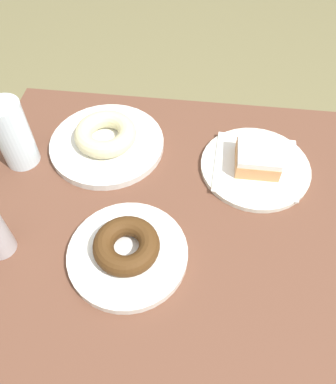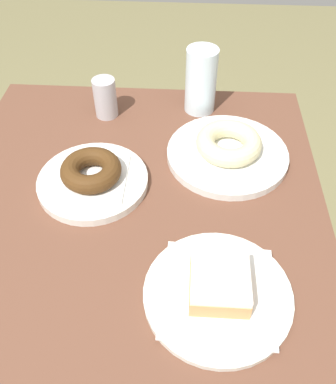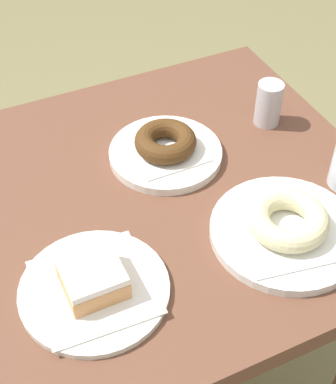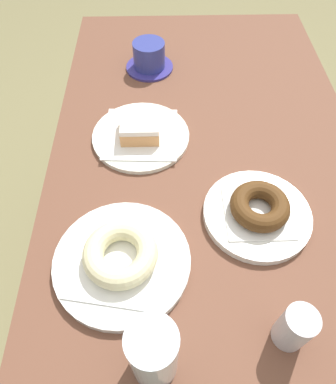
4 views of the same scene
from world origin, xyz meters
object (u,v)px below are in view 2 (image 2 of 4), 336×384
plate_chocolate_ring (93,181)px  water_glass (201,81)px  donut_sugar_ring (229,143)px  donut_chocolate_ring (91,170)px  sugar_jar (105,98)px  donut_glazed_square (219,283)px  plate_sugar_ring (227,154)px  plate_glazed_square (218,294)px

plate_chocolate_ring → water_glass: bearing=-37.4°
donut_sugar_ring → water_glass: size_ratio=0.89×
donut_chocolate_ring → sugar_jar: 0.21m
donut_glazed_square → plate_sugar_ring: 0.30m
plate_chocolate_ring → sugar_jar: (0.21, 0.01, 0.03)m
plate_glazed_square → sugar_jar: sugar_jar is taller
donut_sugar_ring → donut_glazed_square: bearing=175.2°
donut_chocolate_ring → donut_glazed_square: size_ratio=1.31×
plate_chocolate_ring → donut_sugar_ring: (0.09, -0.24, 0.03)m
sugar_jar → plate_sugar_ring: bearing=-116.2°
donut_glazed_square → plate_sugar_ring: (0.30, -0.02, -0.03)m
donut_chocolate_ring → donut_glazed_square: (-0.21, -0.22, -0.00)m
donut_glazed_square → water_glass: bearing=3.7°
water_glass → donut_sugar_ring: bearing=-161.0°
plate_chocolate_ring → donut_sugar_ring: bearing=-70.1°
plate_sugar_ring → water_glass: size_ratio=1.67×
plate_chocolate_ring → donut_sugar_ring: donut_sugar_ring is taller
donut_glazed_square → donut_sugar_ring: same height
donut_glazed_square → water_glass: water_glass is taller
donut_chocolate_ring → plate_sugar_ring: 0.26m
plate_chocolate_ring → water_glass: water_glass is taller
donut_chocolate_ring → plate_glazed_square: 0.31m
plate_glazed_square → sugar_jar: 0.48m
donut_glazed_square → sugar_jar: size_ratio=0.97×
sugar_jar → donut_sugar_ring: bearing=-116.2°
donut_glazed_square → donut_sugar_ring: size_ratio=0.66×
donut_glazed_square → sugar_jar: 0.48m
plate_glazed_square → donut_glazed_square: bearing=180.0°
plate_sugar_ring → sugar_jar: bearing=63.8°
donut_chocolate_ring → water_glass: size_ratio=0.77×
plate_chocolate_ring → donut_glazed_square: donut_glazed_square is taller
donut_sugar_ring → plate_glazed_square: bearing=175.2°
donut_chocolate_ring → donut_sugar_ring: size_ratio=0.87×
donut_sugar_ring → water_glass: water_glass is taller
plate_glazed_square → water_glass: bearing=3.7°
plate_chocolate_ring → donut_glazed_square: bearing=-134.1°
water_glass → sugar_jar: 0.20m
plate_chocolate_ring → sugar_jar: sugar_jar is taller
water_glass → sugar_jar: (-0.03, 0.20, -0.03)m
plate_chocolate_ring → donut_chocolate_ring: 0.03m
plate_chocolate_ring → plate_sugar_ring: bearing=-70.1°
donut_glazed_square → plate_chocolate_ring: bearing=45.9°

